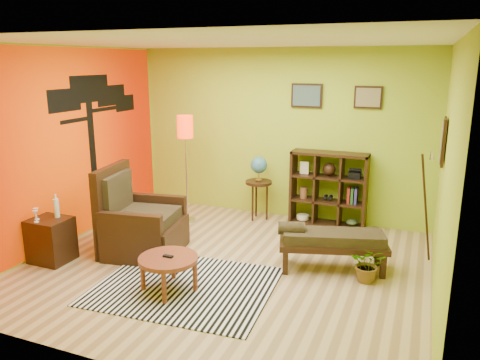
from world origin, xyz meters
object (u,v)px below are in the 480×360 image
at_px(coffee_table, 168,262).
at_px(globe_table, 259,172).
at_px(armchair, 139,226).
at_px(bench, 330,240).
at_px(cube_shelf, 329,189).
at_px(side_cabinet, 51,239).
at_px(potted_plant, 368,268).
at_px(floor_lamp, 185,136).

xyz_separation_m(coffee_table, globe_table, (0.10, 2.78, 0.45)).
distance_m(armchair, bench, 2.60).
xyz_separation_m(coffee_table, cube_shelf, (1.24, 2.90, 0.24)).
bearing_deg(bench, armchair, -170.97).
height_order(armchair, cube_shelf, armchair).
xyz_separation_m(globe_table, bench, (1.50, -1.51, -0.41)).
bearing_deg(cube_shelf, side_cabinet, -138.57).
bearing_deg(side_cabinet, potted_plant, 13.41).
distance_m(coffee_table, side_cabinet, 1.88).
distance_m(side_cabinet, globe_table, 3.32).
height_order(coffee_table, globe_table, globe_table).
bearing_deg(armchair, coffee_table, -41.45).
height_order(coffee_table, armchair, armchair).
xyz_separation_m(armchair, floor_lamp, (0.01, 1.38, 1.05)).
xyz_separation_m(floor_lamp, globe_table, (1.05, 0.54, -0.61)).
bearing_deg(coffee_table, bench, 38.33).
distance_m(globe_table, cube_shelf, 1.17).
relative_size(side_cabinet, bench, 0.63).
relative_size(bench, potted_plant, 3.14).
relative_size(globe_table, bench, 0.75).
bearing_deg(bench, cube_shelf, 102.24).
bearing_deg(potted_plant, cube_shelf, 115.36).
xyz_separation_m(floor_lamp, cube_shelf, (2.20, 0.67, -0.82)).
xyz_separation_m(side_cabinet, bench, (3.47, 1.11, 0.10)).
bearing_deg(side_cabinet, globe_table, 53.15).
relative_size(side_cabinet, cube_shelf, 0.75).
height_order(coffee_table, side_cabinet, side_cabinet).
bearing_deg(globe_table, cube_shelf, 6.18).
bearing_deg(bench, coffee_table, -141.67).
bearing_deg(armchair, potted_plant, 4.50).
relative_size(side_cabinet, floor_lamp, 0.51).
height_order(coffee_table, floor_lamp, floor_lamp).
height_order(cube_shelf, bench, cube_shelf).
bearing_deg(globe_table, floor_lamp, -152.67).
bearing_deg(globe_table, potted_plant, -39.98).
distance_m(coffee_table, potted_plant, 2.38).
height_order(side_cabinet, potted_plant, side_cabinet).
distance_m(bench, potted_plant, 0.57).
bearing_deg(cube_shelf, globe_table, -173.82).
relative_size(side_cabinet, potted_plant, 1.99).
bearing_deg(cube_shelf, bench, -77.76).
height_order(armchair, side_cabinet, armchair).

